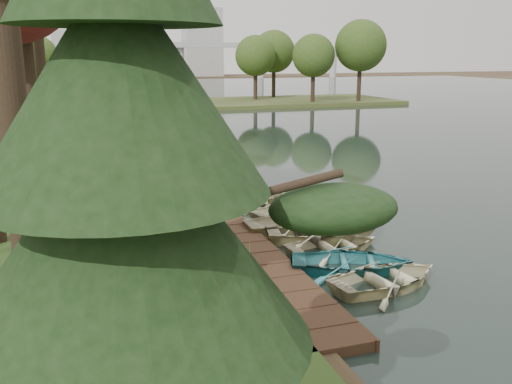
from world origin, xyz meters
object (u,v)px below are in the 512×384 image
object	(u,v)px
stored_rowboat	(60,179)
rowboat_1	(352,260)
boardwalk	(235,237)
rowboat_2	(334,243)
pine_tree	(123,149)
rowboat_0	(387,275)

from	to	relation	value
stored_rowboat	rowboat_1	bearing A→B (deg)	-124.94
boardwalk	stored_rowboat	distance (m)	10.62
rowboat_2	pine_tree	bearing A→B (deg)	139.40
rowboat_2	stored_rowboat	size ratio (longest dim) A/B	1.01
pine_tree	rowboat_0	bearing A→B (deg)	42.73
rowboat_0	stored_rowboat	xyz separation A→B (m)	(-8.26, 14.13, 0.22)
rowboat_1	stored_rowboat	xyz separation A→B (m)	(-7.90, 12.85, 0.21)
rowboat_0	pine_tree	bearing A→B (deg)	123.25
rowboat_0	rowboat_1	size ratio (longest dim) A/B	0.95
rowboat_1	boardwalk	bearing A→B (deg)	52.46
rowboat_0	rowboat_2	size ratio (longest dim) A/B	1.07
boardwalk	stored_rowboat	world-z (taller)	stored_rowboat
rowboat_2	stored_rowboat	bearing A→B (deg)	31.85
boardwalk	rowboat_0	world-z (taller)	rowboat_0
rowboat_2	pine_tree	world-z (taller)	pine_tree
rowboat_2	pine_tree	xyz separation A→B (m)	(-7.13, -9.64, 4.85)
rowboat_2	stored_rowboat	distance (m)	13.83
boardwalk	rowboat_0	size ratio (longest dim) A/B	4.83
rowboat_1	rowboat_2	xyz separation A→B (m)	(0.22, 1.66, -0.04)
pine_tree	stored_rowboat	bearing A→B (deg)	92.75
boardwalk	pine_tree	bearing A→B (deg)	-111.10
boardwalk	rowboat_1	bearing A→B (deg)	-58.38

